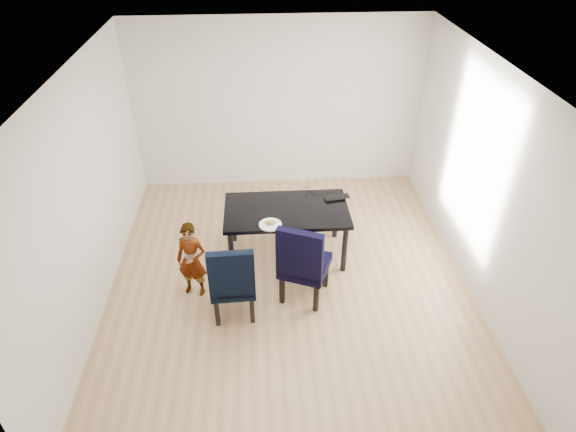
{
  "coord_description": "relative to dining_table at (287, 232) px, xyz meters",
  "views": [
    {
      "loc": [
        -0.32,
        -4.62,
        4.2
      ],
      "look_at": [
        0.0,
        0.2,
        0.85
      ],
      "focal_mm": 30.0,
      "sensor_mm": 36.0,
      "label": 1
    }
  ],
  "objects": [
    {
      "name": "wall_left",
      "position": [
        -2.25,
        -0.5,
        0.98
      ],
      "size": [
        0.01,
        5.0,
        2.7
      ],
      "primitive_type": "cube",
      "color": "silver",
      "rests_on": "ground"
    },
    {
      "name": "chair_right",
      "position": [
        0.17,
        -0.78,
        0.18
      ],
      "size": [
        0.71,
        0.72,
        1.11
      ],
      "primitive_type": "cube",
      "rotation": [
        0.0,
        0.0,
        -0.39
      ],
      "color": "black",
      "rests_on": "floor"
    },
    {
      "name": "child",
      "position": [
        -1.17,
        -0.65,
        0.13
      ],
      "size": [
        0.42,
        0.33,
        1.01
      ],
      "primitive_type": "imported",
      "rotation": [
        0.0,
        0.0,
        -0.26
      ],
      "color": "orange",
      "rests_on": "floor"
    },
    {
      "name": "chair_left",
      "position": [
        -0.68,
        -1.0,
        0.15
      ],
      "size": [
        0.52,
        0.54,
        1.05
      ],
      "primitive_type": "cube",
      "rotation": [
        0.0,
        0.0,
        0.04
      ],
      "color": "black",
      "rests_on": "floor"
    },
    {
      "name": "laptop",
      "position": [
        0.68,
        0.26,
        0.39
      ],
      "size": [
        0.37,
        0.27,
        0.03
      ],
      "primitive_type": "imported",
      "rotation": [
        0.0,
        0.0,
        3.3
      ],
      "color": "black",
      "rests_on": "dining_table"
    },
    {
      "name": "dining_table",
      "position": [
        0.0,
        0.0,
        0.0
      ],
      "size": [
        1.6,
        0.9,
        0.75
      ],
      "primitive_type": "cube",
      "color": "black",
      "rests_on": "floor"
    },
    {
      "name": "ceiling",
      "position": [
        0.0,
        -0.5,
        2.33
      ],
      "size": [
        4.5,
        5.0,
        0.01
      ],
      "primitive_type": "cube",
      "color": "white",
      "rests_on": "wall_back"
    },
    {
      "name": "wall_front",
      "position": [
        0.0,
        -3.0,
        0.98
      ],
      "size": [
        4.5,
        0.01,
        2.7
      ],
      "primitive_type": "cube",
      "color": "silver",
      "rests_on": "ground"
    },
    {
      "name": "wall_back",
      "position": [
        0.0,
        2.0,
        0.98
      ],
      "size": [
        4.5,
        0.01,
        2.7
      ],
      "primitive_type": "cube",
      "color": "silver",
      "rests_on": "ground"
    },
    {
      "name": "floor",
      "position": [
        0.0,
        -0.5,
        -0.38
      ],
      "size": [
        4.5,
        5.0,
        0.01
      ],
      "primitive_type": "cube",
      "color": "tan",
      "rests_on": "ground"
    },
    {
      "name": "plate",
      "position": [
        -0.22,
        -0.34,
        0.38
      ],
      "size": [
        0.36,
        0.36,
        0.02
      ],
      "primitive_type": "cylinder",
      "rotation": [
        0.0,
        0.0,
        0.4
      ],
      "color": "white",
      "rests_on": "dining_table"
    },
    {
      "name": "sandwich",
      "position": [
        -0.22,
        -0.34,
        0.42
      ],
      "size": [
        0.17,
        0.11,
        0.06
      ],
      "primitive_type": "ellipsoid",
      "rotation": [
        0.0,
        0.0,
        0.25
      ],
      "color": "#B07F3E",
      "rests_on": "plate"
    },
    {
      "name": "cable_tangle",
      "position": [
        0.35,
        0.32,
        0.38
      ],
      "size": [
        0.16,
        0.16,
        0.01
      ],
      "primitive_type": "torus",
      "rotation": [
        0.0,
        0.0,
        0.06
      ],
      "color": "black",
      "rests_on": "dining_table"
    },
    {
      "name": "wall_right",
      "position": [
        2.25,
        -0.5,
        0.98
      ],
      "size": [
        0.01,
        5.0,
        2.7
      ],
      "primitive_type": "cube",
      "color": "white",
      "rests_on": "ground"
    }
  ]
}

